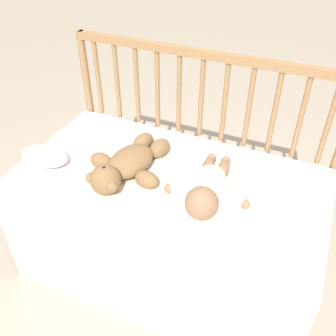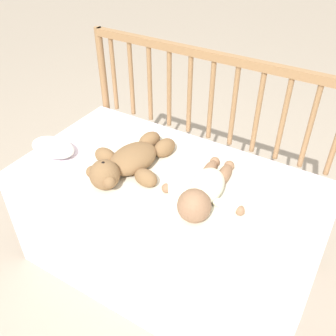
{
  "view_description": "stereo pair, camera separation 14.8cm",
  "coord_description": "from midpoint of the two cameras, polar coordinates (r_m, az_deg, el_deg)",
  "views": [
    {
      "loc": [
        0.47,
        -1.07,
        1.51
      ],
      "look_at": [
        0.0,
        -0.0,
        0.6
      ],
      "focal_mm": 40.0,
      "sensor_mm": 36.0,
      "label": 1
    },
    {
      "loc": [
        0.6,
        -1.01,
        1.51
      ],
      "look_at": [
        0.0,
        -0.0,
        0.6
      ],
      "focal_mm": 40.0,
      "sensor_mm": 36.0,
      "label": 2
    }
  ],
  "objects": [
    {
      "name": "ground_plane",
      "position": [
        1.91,
        -2.27,
        -14.45
      ],
      "size": [
        12.0,
        12.0,
        0.0
      ],
      "primitive_type": "plane",
      "color": "tan"
    },
    {
      "name": "crib_mattress",
      "position": [
        1.71,
        -2.49,
        -8.88
      ],
      "size": [
        1.26,
        0.69,
        0.54
      ],
      "color": "silver",
      "rests_on": "ground_plane"
    },
    {
      "name": "crib_rail",
      "position": [
        1.73,
        2.53,
        8.7
      ],
      "size": [
        1.26,
        0.04,
        0.96
      ],
      "color": "#997047",
      "rests_on": "ground_plane"
    },
    {
      "name": "blanket",
      "position": [
        1.51,
        -2.61,
        -1.96
      ],
      "size": [
        0.86,
        0.52,
        0.01
      ],
      "color": "silver",
      "rests_on": "crib_mattress"
    },
    {
      "name": "teddy_bear",
      "position": [
        1.54,
        -8.98,
        0.53
      ],
      "size": [
        0.34,
        0.44,
        0.12
      ],
      "color": "olive",
      "rests_on": "crib_mattress"
    },
    {
      "name": "baby",
      "position": [
        1.41,
        3.11,
        -3.1
      ],
      "size": [
        0.35,
        0.41,
        0.12
      ],
      "color": "#EAEACC",
      "rests_on": "crib_mattress"
    },
    {
      "name": "small_pillow",
      "position": [
        1.71,
        -20.68,
        1.63
      ],
      "size": [
        0.22,
        0.13,
        0.06
      ],
      "color": "white",
      "rests_on": "crib_mattress"
    }
  ]
}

